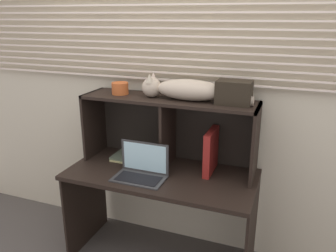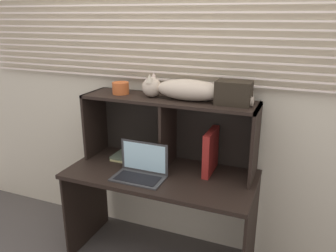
% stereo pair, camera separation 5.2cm
% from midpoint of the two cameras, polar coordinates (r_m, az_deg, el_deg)
% --- Properties ---
extents(back_panel_with_blinds, '(4.40, 0.08, 2.50)m').
position_cam_midpoint_polar(back_panel_with_blinds, '(2.58, 1.08, 6.07)').
color(back_panel_with_blinds, beige).
rests_on(back_panel_with_blinds, ground).
extents(desk, '(1.34, 0.63, 0.74)m').
position_cam_midpoint_polar(desk, '(2.51, -1.80, -10.90)').
color(desk, black).
rests_on(desk, ground).
extents(hutch_shelf_unit, '(1.27, 0.32, 0.51)m').
position_cam_midpoint_polar(hutch_shelf_unit, '(2.47, -0.32, 1.14)').
color(hutch_shelf_unit, black).
rests_on(hutch_shelf_unit, desk).
extents(cat, '(0.78, 0.18, 0.17)m').
position_cam_midpoint_polar(cat, '(2.34, 2.06, 6.15)').
color(cat, '#BAA990').
rests_on(cat, hutch_shelf_unit).
extents(laptop, '(0.36, 0.21, 0.24)m').
position_cam_midpoint_polar(laptop, '(2.36, -5.15, -7.35)').
color(laptop, '#363636').
rests_on(laptop, desk).
extents(binder_upright, '(0.05, 0.27, 0.31)m').
position_cam_midpoint_polar(binder_upright, '(2.41, 6.63, -4.24)').
color(binder_upright, maroon).
rests_on(binder_upright, desk).
extents(book_stack, '(0.17, 0.22, 0.03)m').
position_cam_midpoint_polar(book_stack, '(2.70, -7.82, -5.01)').
color(book_stack, tan).
rests_on(book_stack, desk).
extents(small_basket, '(0.12, 0.12, 0.09)m').
position_cam_midpoint_polar(small_basket, '(2.54, -8.65, 6.29)').
color(small_basket, '#BB5526').
rests_on(small_basket, hutch_shelf_unit).
extents(storage_box, '(0.23, 0.15, 0.16)m').
position_cam_midpoint_polar(storage_box, '(2.25, 10.41, 5.58)').
color(storage_box, black).
rests_on(storage_box, hutch_shelf_unit).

